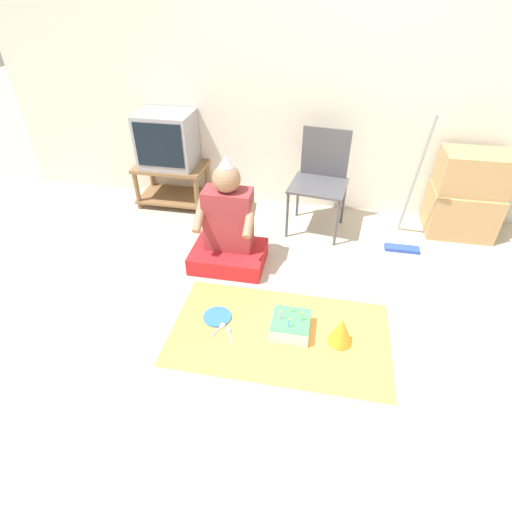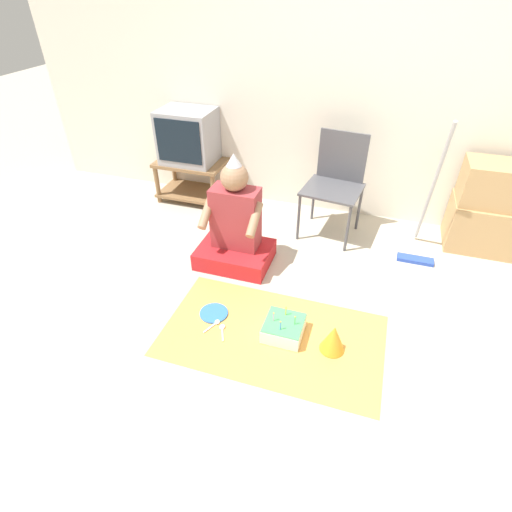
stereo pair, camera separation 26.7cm
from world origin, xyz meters
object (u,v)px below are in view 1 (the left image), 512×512
Objects in this scene: cardboard_box_stack at (466,196)px; dust_mop at (409,212)px; birthday_cake at (291,325)px; tv at (167,140)px; party_hat_blue at (341,331)px; person_seated at (228,231)px; paper_plate at (217,317)px; folding_chair at (321,174)px.

dust_mop reaches higher than cardboard_box_stack.
birthday_cake is (-0.81, -1.18, -0.26)m from dust_mop.
cardboard_box_stack is (2.64, -0.03, -0.30)m from tv.
party_hat_blue is at bearing -43.14° from tv.
person_seated is 0.90m from birthday_cake.
tv is 1.21m from person_seated.
paper_plate is (0.85, -1.49, -0.63)m from tv.
birthday_cake is at bearing -124.29° from dust_mop.
person_seated is (-1.87, -0.83, -0.06)m from cardboard_box_stack.
dust_mop reaches higher than folding_chair.
party_hat_blue is at bearing -5.07° from birthday_cake.
paper_plate is at bearing -83.60° from person_seated.
folding_chair reaches higher than cardboard_box_stack.
cardboard_box_stack is at bearing 6.04° from folding_chair.
paper_plate is (-1.30, -1.15, -0.31)m from dust_mop.
paper_plate is at bearing 175.75° from party_hat_blue.
tv is 2.63× the size of party_hat_blue.
paper_plate is at bearing -113.17° from folding_chair.
paper_plate is (-0.81, 0.06, -0.09)m from party_hat_blue.
party_hat_blue is at bearing -38.00° from person_seated.
birthday_cake is 0.50m from paper_plate.
cardboard_box_stack is at bearing 57.22° from party_hat_blue.
dust_mop reaches higher than tv.
paper_plate is at bearing -60.51° from tv.
person_seated is at bearing -132.35° from folding_chair.
cardboard_box_stack is 2.97× the size of birthday_cake.
person_seated is at bearing -48.12° from tv.
tv is at bearing 136.86° from party_hat_blue.
dust_mop is 6.01× the size of party_hat_blue.
dust_mop is at bearing -9.14° from tv.
paper_plate is (-1.80, -1.46, -0.34)m from cardboard_box_stack.
folding_chair is 3.48× the size of birthday_cake.
tv is 2.12m from birthday_cake.
birthday_cake is 0.32m from party_hat_blue.
cardboard_box_stack reaches higher than party_hat_blue.
folding_chair is 0.78m from dust_mop.
dust_mop is 5.84× the size of paper_plate.
tv is 1.43m from folding_chair.
tv is 0.58× the size of folding_chair.
tv is 0.68× the size of cardboard_box_stack.
cardboard_box_stack is at bearing -0.66° from tv.
folding_chair is at bearing 99.87° from party_hat_blue.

